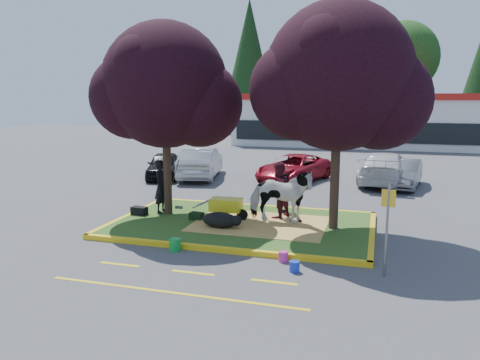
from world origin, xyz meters
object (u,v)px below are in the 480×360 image
(bucket_pink, at_px, (283,257))
(car_black, at_px, (164,165))
(handler, at_px, (161,186))
(wheelbarrow, at_px, (226,205))
(bucket_green, at_px, (175,245))
(calf, at_px, (220,220))
(bucket_blue, at_px, (295,267))
(sign_post, at_px, (387,220))
(cow, at_px, (280,196))
(car_silver, at_px, (201,163))

(bucket_pink, bearing_deg, car_black, 128.52)
(handler, height_order, bucket_pink, handler)
(wheelbarrow, distance_m, bucket_green, 3.13)
(handler, relative_size, bucket_pink, 6.97)
(calf, distance_m, bucket_pink, 3.17)
(bucket_green, height_order, bucket_blue, bucket_green)
(bucket_blue, bearing_deg, sign_post, 8.89)
(cow, relative_size, sign_post, 0.93)
(wheelbarrow, height_order, car_silver, car_silver)
(car_black, height_order, car_silver, car_silver)
(cow, bearing_deg, wheelbarrow, 87.68)
(cow, height_order, bucket_pink, cow)
(calf, xyz_separation_m, car_black, (-5.99, 8.54, 0.27))
(wheelbarrow, distance_m, bucket_blue, 4.75)
(bucket_green, height_order, bucket_pink, bucket_green)
(handler, xyz_separation_m, wheelbarrow, (2.48, -0.24, -0.45))
(calf, height_order, handler, handler)
(calf, height_order, wheelbarrow, wheelbarrow)
(sign_post, bearing_deg, bucket_green, -179.56)
(calf, relative_size, car_silver, 0.24)
(handler, bearing_deg, sign_post, -115.80)
(calf, bearing_deg, car_black, 126.26)
(sign_post, bearing_deg, calf, 158.15)
(cow, distance_m, car_silver, 9.94)
(bucket_blue, bearing_deg, wheelbarrow, 128.65)
(wheelbarrow, distance_m, sign_post, 6.10)
(cow, height_order, car_silver, cow)
(bucket_green, xyz_separation_m, car_silver, (-3.56, 11.11, 0.62))
(cow, xyz_separation_m, sign_post, (3.22, -3.38, 0.34))
(bucket_pink, bearing_deg, bucket_green, 180.00)
(bucket_green, relative_size, bucket_blue, 1.29)
(sign_post, bearing_deg, cow, 137.15)
(bucket_blue, relative_size, car_black, 0.07)
(handler, xyz_separation_m, bucket_pink, (5.02, -3.30, -0.95))
(car_black, bearing_deg, bucket_pink, -69.51)
(wheelbarrow, bearing_deg, bucket_blue, -54.18)
(bucket_blue, bearing_deg, bucket_green, 169.64)
(wheelbarrow, height_order, bucket_blue, wheelbarrow)
(cow, distance_m, bucket_pink, 3.29)
(handler, height_order, wheelbarrow, handler)
(cow, xyz_separation_m, bucket_pink, (0.73, -3.08, -0.90))
(sign_post, bearing_deg, car_silver, 132.07)
(calf, distance_m, wheelbarrow, 1.06)
(car_black, bearing_deg, bucket_green, -81.04)
(handler, bearing_deg, cow, -93.13)
(bucket_pink, distance_m, car_silver, 12.94)
(wheelbarrow, xyz_separation_m, sign_post, (5.03, -3.36, 0.74))
(car_black, relative_size, car_silver, 0.81)
(cow, distance_m, handler, 4.30)
(wheelbarrow, relative_size, bucket_pink, 6.96)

